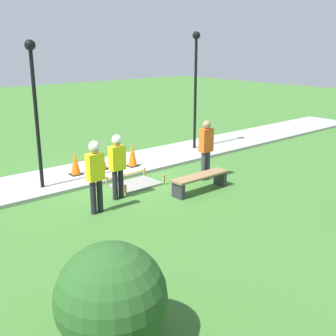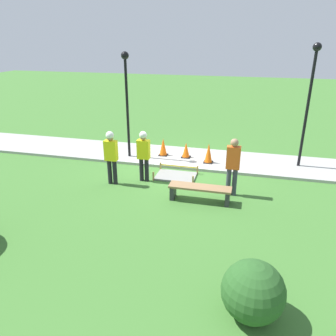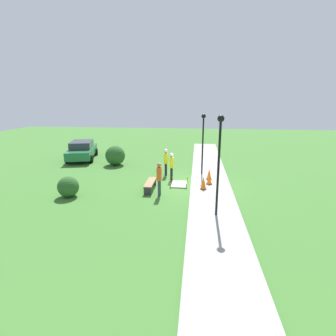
{
  "view_description": "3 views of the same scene",
  "coord_description": "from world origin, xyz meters",
  "px_view_note": "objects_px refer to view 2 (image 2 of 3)",
  "views": [
    {
      "loc": [
        6.64,
        9.93,
        3.9
      ],
      "look_at": [
        -0.2,
        1.96,
        0.79
      ],
      "focal_mm": 45.0,
      "sensor_mm": 36.0,
      "label": 1
    },
    {
      "loc": [
        -2.31,
        10.75,
        4.52
      ],
      "look_at": [
        -0.15,
        2.14,
        0.91
      ],
      "focal_mm": 35.0,
      "sensor_mm": 36.0,
      "label": 2
    },
    {
      "loc": [
        -14.77,
        -0.3,
        4.94
      ],
      "look_at": [
        0.26,
        1.39,
        0.91
      ],
      "focal_mm": 28.0,
      "sensor_mm": 36.0,
      "label": 3
    }
  ],
  "objects_px": {
    "park_bench": "(200,191)",
    "worker_assistant": "(111,153)",
    "worker_supervisor": "(144,152)",
    "lamppost_far": "(310,90)",
    "traffic_cone_far_patch": "(186,150)",
    "bystander_in_orange_shirt": "(233,164)",
    "traffic_cone_sidewalk_edge": "(163,147)",
    "lamppost_near": "(127,90)",
    "traffic_cone_near_patch": "(209,153)"
  },
  "relations": [
    {
      "from": "park_bench",
      "to": "worker_assistant",
      "type": "relative_size",
      "value": 1.02
    },
    {
      "from": "worker_supervisor",
      "to": "lamppost_far",
      "type": "bearing_deg",
      "value": -154.55
    },
    {
      "from": "worker_assistant",
      "to": "traffic_cone_far_patch",
      "type": "bearing_deg",
      "value": -124.26
    },
    {
      "from": "traffic_cone_far_patch",
      "to": "park_bench",
      "type": "distance_m",
      "value": 3.46
    },
    {
      "from": "worker_assistant",
      "to": "bystander_in_orange_shirt",
      "type": "xyz_separation_m",
      "value": [
        -3.8,
        -0.12,
        -0.04
      ]
    },
    {
      "from": "worker_assistant",
      "to": "lamppost_far",
      "type": "height_order",
      "value": "lamppost_far"
    },
    {
      "from": "traffic_cone_far_patch",
      "to": "bystander_in_orange_shirt",
      "type": "height_order",
      "value": "bystander_in_orange_shirt"
    },
    {
      "from": "traffic_cone_far_patch",
      "to": "traffic_cone_sidewalk_edge",
      "type": "xyz_separation_m",
      "value": [
        0.92,
        -0.02,
        0.05
      ]
    },
    {
      "from": "traffic_cone_sidewalk_edge",
      "to": "lamppost_near",
      "type": "xyz_separation_m",
      "value": [
        1.26,
        0.43,
        2.21
      ]
    },
    {
      "from": "traffic_cone_near_patch",
      "to": "traffic_cone_far_patch",
      "type": "bearing_deg",
      "value": -21.02
    },
    {
      "from": "traffic_cone_near_patch",
      "to": "traffic_cone_far_patch",
      "type": "xyz_separation_m",
      "value": [
        0.92,
        -0.35,
        -0.08
      ]
    },
    {
      "from": "traffic_cone_far_patch",
      "to": "worker_assistant",
      "type": "relative_size",
      "value": 0.33
    },
    {
      "from": "traffic_cone_sidewalk_edge",
      "to": "park_bench",
      "type": "relative_size",
      "value": 0.38
    },
    {
      "from": "traffic_cone_sidewalk_edge",
      "to": "worker_assistant",
      "type": "distance_m",
      "value": 3.02
    },
    {
      "from": "lamppost_near",
      "to": "lamppost_far",
      "type": "xyz_separation_m",
      "value": [
        -6.35,
        -0.54,
        0.18
      ]
    },
    {
      "from": "traffic_cone_far_patch",
      "to": "worker_assistant",
      "type": "bearing_deg",
      "value": 55.74
    },
    {
      "from": "park_bench",
      "to": "lamppost_near",
      "type": "distance_m",
      "value": 4.93
    },
    {
      "from": "park_bench",
      "to": "lamppost_far",
      "type": "xyz_separation_m",
      "value": [
        -3.1,
        -3.42,
        2.5
      ]
    },
    {
      "from": "worker_supervisor",
      "to": "lamppost_far",
      "type": "distance_m",
      "value": 5.96
    },
    {
      "from": "lamppost_far",
      "to": "traffic_cone_far_patch",
      "type": "bearing_deg",
      "value": 1.81
    },
    {
      "from": "traffic_cone_near_patch",
      "to": "lamppost_near",
      "type": "bearing_deg",
      "value": 0.94
    },
    {
      "from": "traffic_cone_near_patch",
      "to": "park_bench",
      "type": "bearing_deg",
      "value": 92.76
    },
    {
      "from": "park_bench",
      "to": "worker_supervisor",
      "type": "bearing_deg",
      "value": -26.05
    },
    {
      "from": "worker_supervisor",
      "to": "traffic_cone_far_patch",
      "type": "bearing_deg",
      "value": -112.59
    },
    {
      "from": "worker_supervisor",
      "to": "lamppost_near",
      "type": "relative_size",
      "value": 0.44
    },
    {
      "from": "lamppost_near",
      "to": "lamppost_far",
      "type": "height_order",
      "value": "lamppost_far"
    },
    {
      "from": "worker_supervisor",
      "to": "bystander_in_orange_shirt",
      "type": "height_order",
      "value": "bystander_in_orange_shirt"
    },
    {
      "from": "traffic_cone_far_patch",
      "to": "lamppost_far",
      "type": "relative_size",
      "value": 0.14
    },
    {
      "from": "worker_assistant",
      "to": "bystander_in_orange_shirt",
      "type": "height_order",
      "value": "bystander_in_orange_shirt"
    },
    {
      "from": "traffic_cone_near_patch",
      "to": "traffic_cone_sidewalk_edge",
      "type": "relative_size",
      "value": 1.07
    },
    {
      "from": "traffic_cone_far_patch",
      "to": "worker_supervisor",
      "type": "bearing_deg",
      "value": 67.41
    },
    {
      "from": "worker_assistant",
      "to": "lamppost_near",
      "type": "distance_m",
      "value": 2.87
    },
    {
      "from": "park_bench",
      "to": "worker_assistant",
      "type": "bearing_deg",
      "value": -10.02
    },
    {
      "from": "traffic_cone_sidewalk_edge",
      "to": "park_bench",
      "type": "bearing_deg",
      "value": 120.89
    },
    {
      "from": "bystander_in_orange_shirt",
      "to": "lamppost_near",
      "type": "bearing_deg",
      "value": -28.77
    },
    {
      "from": "bystander_in_orange_shirt",
      "to": "lamppost_far",
      "type": "relative_size",
      "value": 0.42
    },
    {
      "from": "worker_assistant",
      "to": "bystander_in_orange_shirt",
      "type": "distance_m",
      "value": 3.81
    },
    {
      "from": "worker_supervisor",
      "to": "traffic_cone_sidewalk_edge",
      "type": "bearing_deg",
      "value": -90.94
    },
    {
      "from": "worker_assistant",
      "to": "park_bench",
      "type": "bearing_deg",
      "value": 169.98
    },
    {
      "from": "park_bench",
      "to": "lamppost_near",
      "type": "bearing_deg",
      "value": -41.66
    },
    {
      "from": "traffic_cone_sidewalk_edge",
      "to": "worker_supervisor",
      "type": "height_order",
      "value": "worker_supervisor"
    },
    {
      "from": "traffic_cone_sidewalk_edge",
      "to": "bystander_in_orange_shirt",
      "type": "xyz_separation_m",
      "value": [
        -2.84,
        2.68,
        0.57
      ]
    },
    {
      "from": "worker_supervisor",
      "to": "worker_assistant",
      "type": "bearing_deg",
      "value": 26.68
    },
    {
      "from": "worker_supervisor",
      "to": "lamppost_far",
      "type": "height_order",
      "value": "lamppost_far"
    },
    {
      "from": "worker_supervisor",
      "to": "lamppost_far",
      "type": "xyz_separation_m",
      "value": [
        -5.12,
        -2.44,
        1.82
      ]
    },
    {
      "from": "lamppost_near",
      "to": "worker_supervisor",
      "type": "bearing_deg",
      "value": 122.81
    },
    {
      "from": "traffic_cone_sidewalk_edge",
      "to": "worker_assistant",
      "type": "xyz_separation_m",
      "value": [
        0.97,
        2.79,
        0.61
      ]
    },
    {
      "from": "traffic_cone_near_patch",
      "to": "lamppost_near",
      "type": "distance_m",
      "value": 3.8
    },
    {
      "from": "traffic_cone_sidewalk_edge",
      "to": "lamppost_near",
      "type": "relative_size",
      "value": 0.18
    },
    {
      "from": "worker_assistant",
      "to": "lamppost_far",
      "type": "bearing_deg",
      "value": -154.36
    }
  ]
}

